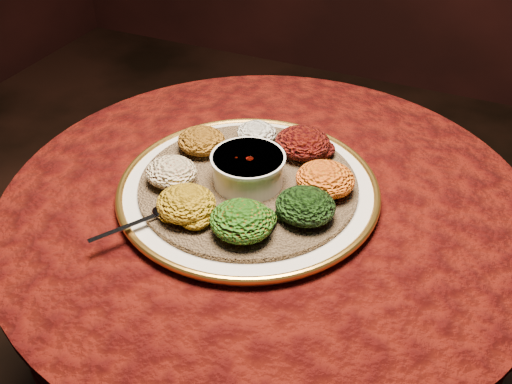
% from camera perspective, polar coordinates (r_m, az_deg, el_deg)
% --- Properties ---
extents(table, '(0.96, 0.96, 0.73)m').
position_cam_1_polar(table, '(1.15, 1.05, -7.38)').
color(table, black).
rests_on(table, ground).
extents(platter, '(0.59, 0.59, 0.02)m').
position_cam_1_polar(platter, '(1.02, -0.77, 0.31)').
color(platter, beige).
rests_on(platter, table).
extents(injera, '(0.44, 0.44, 0.01)m').
position_cam_1_polar(injera, '(1.02, -0.77, 0.79)').
color(injera, olive).
rests_on(injera, platter).
extents(stew_bowl, '(0.13, 0.13, 0.05)m').
position_cam_1_polar(stew_bowl, '(0.99, -0.79, 2.48)').
color(stew_bowl, silver).
rests_on(stew_bowl, injera).
extents(spoon, '(0.10, 0.13, 0.01)m').
position_cam_1_polar(spoon, '(0.95, -9.78, -2.23)').
color(spoon, silver).
rests_on(spoon, injera).
extents(portion_ayib, '(0.08, 0.07, 0.04)m').
position_cam_1_polar(portion_ayib, '(1.11, 0.05, 5.94)').
color(portion_ayib, silver).
rests_on(portion_ayib, injera).
extents(portion_kitfo, '(0.10, 0.10, 0.05)m').
position_cam_1_polar(portion_kitfo, '(1.08, 4.69, 4.94)').
color(portion_kitfo, black).
rests_on(portion_kitfo, injera).
extents(portion_tikil, '(0.10, 0.10, 0.05)m').
position_cam_1_polar(portion_tikil, '(0.99, 6.94, 1.28)').
color(portion_tikil, '#BF8E0F').
rests_on(portion_tikil, injera).
extents(portion_gomen, '(0.10, 0.09, 0.05)m').
position_cam_1_polar(portion_gomen, '(0.93, 4.96, -1.41)').
color(portion_gomen, black).
rests_on(portion_gomen, injera).
extents(portion_mixveg, '(0.10, 0.10, 0.05)m').
position_cam_1_polar(portion_mixveg, '(0.89, -1.42, -2.89)').
color(portion_mixveg, '#A8390A').
rests_on(portion_mixveg, injera).
extents(portion_kik, '(0.10, 0.09, 0.05)m').
position_cam_1_polar(portion_kik, '(0.93, -6.99, -1.16)').
color(portion_kik, '#B1810F').
rests_on(portion_kik, injera).
extents(portion_timatim, '(0.09, 0.09, 0.04)m').
position_cam_1_polar(portion_timatim, '(1.01, -8.47, 1.99)').
color(portion_timatim, maroon).
rests_on(portion_timatim, injera).
extents(portion_shiro, '(0.09, 0.09, 0.04)m').
position_cam_1_polar(portion_shiro, '(1.09, -5.48, 5.12)').
color(portion_shiro, '#8A5110').
rests_on(portion_shiro, injera).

